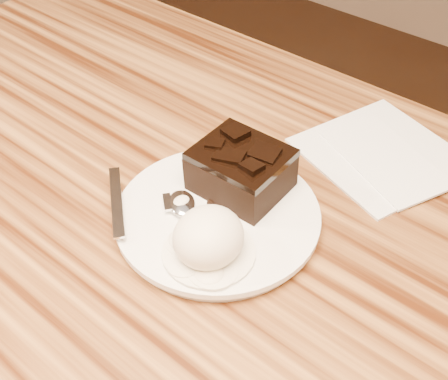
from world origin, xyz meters
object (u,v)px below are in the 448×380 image
Objects in this scene: brownie at (241,172)px; napkin at (381,152)px; plate at (218,218)px; ice_cream_scoop at (208,237)px; spoon at (182,204)px.

brownie is 0.56× the size of napkin.
ice_cream_scoop is at bearing -58.05° from plate.
ice_cream_scoop is at bearing -99.63° from napkin.
napkin is at bearing 70.75° from plate.
napkin is at bearing 80.37° from ice_cream_scoop.
plate is 0.06m from ice_cream_scoop.
ice_cream_scoop is (0.04, -0.09, 0.00)m from brownie.
spoon is (-0.03, -0.06, -0.02)m from brownie.
ice_cream_scoop is (0.03, -0.05, 0.03)m from plate.
spoon is 0.25m from napkin.
napkin is (0.07, 0.21, -0.01)m from plate.
brownie is at bearing 16.39° from spoon.
brownie is 0.18m from napkin.
plate is 2.31× the size of brownie.
plate is at bearing -109.25° from napkin.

